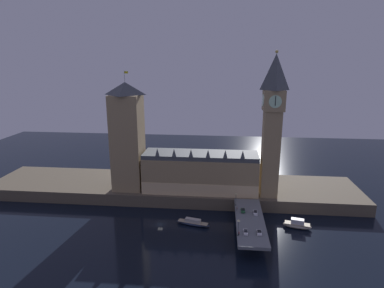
{
  "coord_description": "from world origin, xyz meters",
  "views": [
    {
      "loc": [
        30.06,
        -142.28,
        78.66
      ],
      "look_at": [
        14.05,
        20.0,
        36.61
      ],
      "focal_mm": 30.0,
      "sensor_mm": 36.0,
      "label": 1
    }
  ],
  "objects_px": {
    "pedestrian_far_rail": "(237,209)",
    "car_northbound_lead": "(243,210)",
    "car_northbound_trail": "(246,232)",
    "car_southbound_trail": "(255,213)",
    "street_lamp_near": "(238,226)",
    "clock_tower": "(272,122)",
    "pedestrian_near_rail": "(239,233)",
    "street_lamp_far": "(236,198)",
    "boat_upstream": "(193,223)",
    "victoria_tower": "(127,137)",
    "car_southbound_lead": "(259,232)",
    "boat_downstream": "(297,225)"
  },
  "relations": [
    {
      "from": "pedestrian_far_rail",
      "to": "car_northbound_lead",
      "type": "bearing_deg",
      "value": -21.55
    },
    {
      "from": "car_northbound_lead",
      "to": "car_northbound_trail",
      "type": "distance_m",
      "value": 20.5
    },
    {
      "from": "car_southbound_trail",
      "to": "street_lamp_near",
      "type": "xyz_separation_m",
      "value": [
        -9.01,
        -20.69,
        3.83
      ]
    },
    {
      "from": "clock_tower",
      "to": "street_lamp_near",
      "type": "height_order",
      "value": "clock_tower"
    },
    {
      "from": "car_northbound_trail",
      "to": "street_lamp_near",
      "type": "relative_size",
      "value": 0.59
    },
    {
      "from": "pedestrian_near_rail",
      "to": "street_lamp_far",
      "type": "height_order",
      "value": "street_lamp_far"
    },
    {
      "from": "boat_upstream",
      "to": "pedestrian_far_rail",
      "type": "bearing_deg",
      "value": 8.45
    },
    {
      "from": "car_northbound_lead",
      "to": "street_lamp_far",
      "type": "bearing_deg",
      "value": 115.55
    },
    {
      "from": "victoria_tower",
      "to": "pedestrian_far_rail",
      "type": "relative_size",
      "value": 35.93
    },
    {
      "from": "clock_tower",
      "to": "car_southbound_lead",
      "type": "bearing_deg",
      "value": -101.94
    },
    {
      "from": "victoria_tower",
      "to": "street_lamp_far",
      "type": "distance_m",
      "value": 69.22
    },
    {
      "from": "clock_tower",
      "to": "car_southbound_trail",
      "type": "bearing_deg",
      "value": -110.18
    },
    {
      "from": "car_southbound_trail",
      "to": "victoria_tower",
      "type": "bearing_deg",
      "value": 157.73
    },
    {
      "from": "clock_tower",
      "to": "victoria_tower",
      "type": "height_order",
      "value": "clock_tower"
    },
    {
      "from": "clock_tower",
      "to": "boat_upstream",
      "type": "distance_m",
      "value": 65.94
    },
    {
      "from": "car_southbound_lead",
      "to": "pedestrian_far_rail",
      "type": "xyz_separation_m",
      "value": [
        -8.61,
        21.51,
        0.31
      ]
    },
    {
      "from": "car_southbound_trail",
      "to": "car_southbound_lead",
      "type": "bearing_deg",
      "value": -90.0
    },
    {
      "from": "clock_tower",
      "to": "car_southbound_lead",
      "type": "xyz_separation_m",
      "value": [
        -9.2,
        -43.49,
        -39.69
      ]
    },
    {
      "from": "clock_tower",
      "to": "pedestrian_near_rail",
      "type": "bearing_deg",
      "value": -111.46
    },
    {
      "from": "victoria_tower",
      "to": "car_southbound_trail",
      "type": "height_order",
      "value": "victoria_tower"
    },
    {
      "from": "street_lamp_near",
      "to": "car_northbound_trail",
      "type": "bearing_deg",
      "value": 32.7
    },
    {
      "from": "boat_upstream",
      "to": "boat_downstream",
      "type": "relative_size",
      "value": 1.25
    },
    {
      "from": "clock_tower",
      "to": "car_northbound_lead",
      "type": "relative_size",
      "value": 19.17
    },
    {
      "from": "car_northbound_trail",
      "to": "clock_tower",
      "type": "bearing_deg",
      "value": 71.1
    },
    {
      "from": "car_southbound_lead",
      "to": "car_southbound_trail",
      "type": "relative_size",
      "value": 0.84
    },
    {
      "from": "car_southbound_lead",
      "to": "pedestrian_far_rail",
      "type": "height_order",
      "value": "pedestrian_far_rail"
    },
    {
      "from": "car_southbound_trail",
      "to": "pedestrian_near_rail",
      "type": "xyz_separation_m",
      "value": [
        -8.61,
        -20.27,
        0.16
      ]
    },
    {
      "from": "boat_downstream",
      "to": "victoria_tower",
      "type": "bearing_deg",
      "value": 163.77
    },
    {
      "from": "car_northbound_trail",
      "to": "boat_downstream",
      "type": "bearing_deg",
      "value": 38.24
    },
    {
      "from": "car_northbound_lead",
      "to": "car_southbound_trail",
      "type": "xyz_separation_m",
      "value": [
        5.74,
        -1.91,
        0.06
      ]
    },
    {
      "from": "car_northbound_lead",
      "to": "boat_downstream",
      "type": "relative_size",
      "value": 0.29
    },
    {
      "from": "pedestrian_near_rail",
      "to": "street_lamp_far",
      "type": "xyz_separation_m",
      "value": [
        -0.4,
        29.03,
        3.34
      ]
    },
    {
      "from": "clock_tower",
      "to": "victoria_tower",
      "type": "bearing_deg",
      "value": 177.35
    },
    {
      "from": "car_northbound_lead",
      "to": "pedestrian_far_rail",
      "type": "bearing_deg",
      "value": 158.45
    },
    {
      "from": "clock_tower",
      "to": "street_lamp_near",
      "type": "relative_size",
      "value": 10.58
    },
    {
      "from": "pedestrian_near_rail",
      "to": "boat_upstream",
      "type": "relative_size",
      "value": 0.1
    },
    {
      "from": "clock_tower",
      "to": "street_lamp_near",
      "type": "xyz_separation_m",
      "value": [
        -18.21,
        -45.72,
        -35.81
      ]
    },
    {
      "from": "victoria_tower",
      "to": "car_southbound_lead",
      "type": "distance_m",
      "value": 89.41
    },
    {
      "from": "boat_upstream",
      "to": "victoria_tower",
      "type": "bearing_deg",
      "value": 144.2
    },
    {
      "from": "victoria_tower",
      "to": "street_lamp_near",
      "type": "height_order",
      "value": "victoria_tower"
    },
    {
      "from": "car_southbound_trail",
      "to": "pedestrian_far_rail",
      "type": "relative_size",
      "value": 2.46
    },
    {
      "from": "victoria_tower",
      "to": "car_southbound_lead",
      "type": "xyz_separation_m",
      "value": [
        70.07,
        -47.16,
        -29.34
      ]
    },
    {
      "from": "victoria_tower",
      "to": "car_northbound_lead",
      "type": "distance_m",
      "value": 75.61
    },
    {
      "from": "car_southbound_lead",
      "to": "street_lamp_far",
      "type": "bearing_deg",
      "value": 108.31
    },
    {
      "from": "car_southbound_trail",
      "to": "boat_upstream",
      "type": "relative_size",
      "value": 0.26
    },
    {
      "from": "car_northbound_trail",
      "to": "pedestrian_far_rail",
      "type": "bearing_deg",
      "value": 97.55
    },
    {
      "from": "car_northbound_trail",
      "to": "car_southbound_trail",
      "type": "height_order",
      "value": "car_southbound_trail"
    },
    {
      "from": "car_northbound_trail",
      "to": "street_lamp_near",
      "type": "bearing_deg",
      "value": -147.3
    },
    {
      "from": "boat_downstream",
      "to": "pedestrian_near_rail",
      "type": "bearing_deg",
      "value": -142.46
    },
    {
      "from": "victoria_tower",
      "to": "car_southbound_trail",
      "type": "relative_size",
      "value": 14.58
    }
  ]
}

